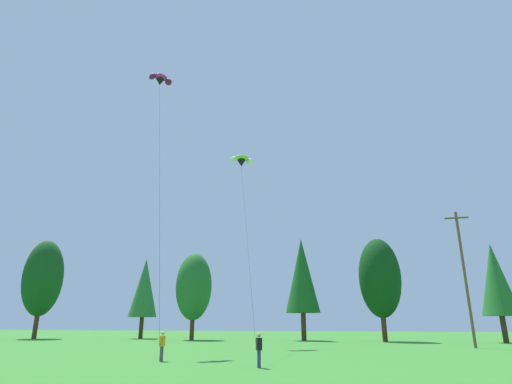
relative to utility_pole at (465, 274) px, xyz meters
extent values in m
cylinder|color=#472D19|center=(-56.08, 10.29, -4.84)|extent=(0.65, 0.65, 3.59)
ellipsoid|color=#144719|center=(-56.08, 10.29, 2.05)|extent=(5.66, 5.66, 11.23)
cylinder|color=#472D19|center=(-41.32, 14.29, -5.13)|extent=(0.60, 0.60, 3.00)
cone|color=#2D7033|center=(-41.32, 14.29, 0.65)|extent=(4.14, 4.14, 8.55)
cylinder|color=#472D19|center=(-32.23, 11.51, -5.18)|extent=(0.59, 0.59, 2.91)
ellipsoid|color=#236628|center=(-32.23, 11.51, 0.41)|extent=(4.93, 4.93, 9.11)
cylinder|color=#472D19|center=(-17.26, 12.76, -4.91)|extent=(0.64, 0.64, 3.44)
cone|color=#19561E|center=(-17.26, 12.76, 1.71)|extent=(4.51, 4.51, 9.80)
cylinder|color=#472D19|center=(-7.25, 12.57, -5.04)|extent=(0.61, 0.61, 3.19)
ellipsoid|color=#0F3D14|center=(-7.25, 12.57, 1.09)|extent=(5.23, 5.23, 9.98)
cylinder|color=#472D19|center=(5.92, 11.79, -5.16)|extent=(0.59, 0.59, 2.96)
cone|color=#236628|center=(5.92, 11.79, 0.53)|extent=(4.10, 4.10, 8.41)
cylinder|color=brown|center=(0.00, 0.00, -0.28)|extent=(0.26, 0.26, 12.72)
cube|color=brown|center=(0.00, 0.00, 5.48)|extent=(2.20, 0.14, 0.14)
cylinder|color=#4C4C51|center=(-21.48, -19.47, -6.21)|extent=(0.14, 0.14, 0.84)
cylinder|color=#4C4C51|center=(-21.49, -19.27, -6.21)|extent=(0.14, 0.14, 0.84)
cube|color=orange|center=(-21.49, -19.37, -5.49)|extent=(0.26, 0.39, 0.60)
sphere|color=tan|center=(-21.49, -19.37, -5.05)|extent=(0.22, 0.22, 0.22)
cylinder|color=orange|center=(-21.47, -19.61, -5.47)|extent=(0.20, 0.09, 0.57)
cylinder|color=orange|center=(-21.50, -19.13, -5.47)|extent=(0.20, 0.09, 0.57)
cylinder|color=navy|center=(-14.94, -21.74, -6.21)|extent=(0.18, 0.18, 0.84)
cylinder|color=navy|center=(-15.03, -21.57, -6.21)|extent=(0.18, 0.18, 0.84)
cube|color=black|center=(-14.99, -21.65, -5.49)|extent=(0.39, 0.45, 0.60)
sphere|color=tan|center=(-14.99, -21.65, -5.05)|extent=(0.22, 0.22, 0.22)
cylinder|color=black|center=(-14.88, -21.87, -5.47)|extent=(0.21, 0.17, 0.57)
cylinder|color=black|center=(-15.10, -21.44, -5.47)|extent=(0.21, 0.17, 0.57)
ellipsoid|color=#D12893|center=(-27.36, -11.37, 18.62)|extent=(1.61, 1.65, 0.62)
ellipsoid|color=#66144C|center=(-26.82, -10.73, 18.39)|extent=(1.02, 1.04, 0.75)
ellipsoid|color=#66144C|center=(-27.90, -12.01, 18.39)|extent=(1.06, 1.03, 0.75)
cone|color=black|center=(-27.43, -11.31, 18.11)|extent=(1.06, 1.06, 0.65)
cylinder|color=black|center=(-24.55, -15.34, 6.17)|extent=(5.78, 8.09, 23.23)
ellipsoid|color=#93D633|center=(-21.80, -1.47, 13.44)|extent=(1.98, 1.90, 0.69)
ellipsoid|color=white|center=(-20.99, -0.86, 13.16)|extent=(1.25, 1.28, 0.85)
ellipsoid|color=white|center=(-22.60, -2.07, 13.16)|extent=(1.24, 1.23, 0.85)
cone|color=black|center=(-21.86, -1.38, 12.82)|extent=(1.26, 1.26, 0.77)
cylinder|color=black|center=(-18.50, -11.56, 3.50)|extent=(6.73, 20.37, 17.89)
camera|label=1|loc=(-9.73, -43.60, -4.47)|focal=29.13mm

